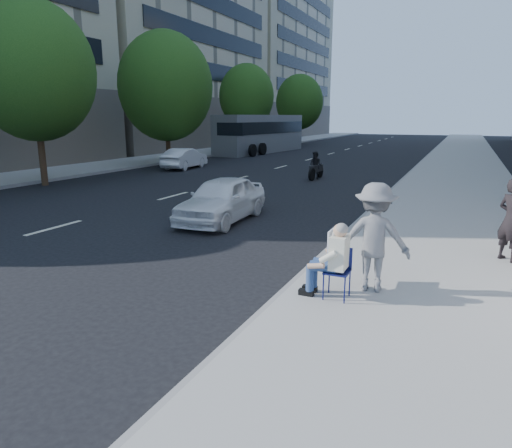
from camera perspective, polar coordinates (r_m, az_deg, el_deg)
The scene contains 15 objects.
ground at distance 8.95m, azimuth -5.01°, elevation -7.37°, with size 160.00×160.00×0.00m, color black.
near_sidewalk at distance 27.45m, azimuth 24.09°, elevation 5.69°, with size 5.00×120.00×0.15m, color #A4A19A.
far_sidewalk at distance 34.51m, azimuth -13.08°, elevation 7.82°, with size 4.50×120.00×0.15m, color #A4A19A.
far_bldg_north at distance 78.00m, azimuth -1.89°, elevation 21.26°, with size 22.00×28.00×28.00m, color beige.
tree_far_b at distance 23.59m, azimuth -26.09°, elevation 16.80°, with size 5.40×5.40×8.24m.
tree_far_c at distance 31.01m, azimuth -11.23°, elevation 16.49°, with size 6.00×6.00×8.47m.
tree_far_d at distance 41.37m, azimuth -1.18°, elevation 15.68°, with size 4.80×4.80×7.65m.
tree_far_e at distance 54.32m, azimuth 5.45°, elevation 14.94°, with size 5.40×5.40×7.89m.
seated_protester at distance 7.77m, azimuth 9.45°, elevation -3.94°, with size 0.83×1.11×1.31m.
jogger at distance 8.18m, azimuth 14.56°, elevation -1.63°, with size 1.23×0.71×1.91m, color slate.
pedestrian_woman at distance 10.98m, azimuth 29.33°, elevation 0.45°, with size 0.65×0.42×1.77m, color black.
white_sedan_near at distance 14.05m, azimuth -4.30°, elevation 3.12°, with size 1.61×4.01×1.36m, color white.
white_sedan_mid at distance 28.88m, azimuth -8.91°, elevation 8.11°, with size 1.33×3.81×1.25m, color silver.
motorcycle at distance 23.77m, azimuth 7.48°, elevation 7.10°, with size 0.75×2.05×1.42m.
bus at distance 41.68m, azimuth 0.64°, elevation 11.19°, with size 3.73×12.26×3.30m.
Camera 1 is at (4.16, -7.27, 3.15)m, focal length 32.00 mm.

